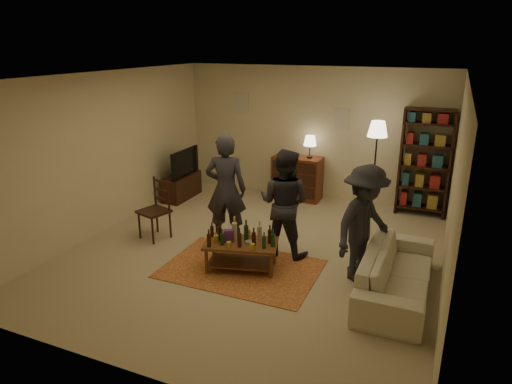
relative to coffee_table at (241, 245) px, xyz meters
The scene contains 13 objects.
floor 0.71m from the coffee_table, 94.65° to the left, with size 6.00×6.00×0.00m, color #C6B793.
room_shell 3.91m from the coffee_table, 101.04° to the left, with size 6.00×6.00×6.00m.
rug 0.38m from the coffee_table, 28.73° to the left, with size 2.20×1.50×0.01m, color maroon.
coffee_table is the anchor object (origin of this frame).
dining_chair 1.85m from the coffee_table, 164.37° to the left, with size 0.56×0.56×1.03m.
tv_stand 3.45m from the coffee_table, 136.19° to the left, with size 0.40×1.00×1.06m.
dresser 3.32m from the coffee_table, 94.16° to the left, with size 1.00×0.50×1.36m.
bookshelf 4.08m from the coffee_table, 56.91° to the left, with size 0.90×0.34×2.02m.
floor_lamp 3.43m from the coffee_table, 65.08° to the left, with size 0.36×0.36×1.80m.
sofa 2.16m from the coffee_table, ahead, with size 2.08×0.81×0.61m, color beige.
person_left 1.13m from the coffee_table, 128.29° to the left, with size 0.66×0.43×1.80m, color #2B2A32.
person_right 0.95m from the coffee_table, 62.59° to the left, with size 0.81×0.63×1.67m, color #27262D.
person_by_sofa 1.75m from the coffee_table, 13.66° to the left, with size 1.06×0.61×1.64m, color #25262D.
Camera 1 is at (2.60, -5.98, 3.17)m, focal length 32.00 mm.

